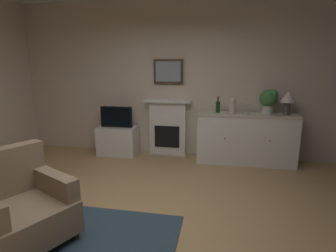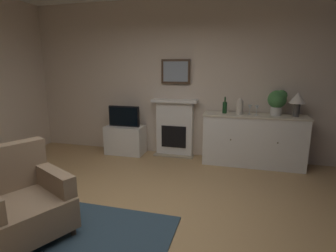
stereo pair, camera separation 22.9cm
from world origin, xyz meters
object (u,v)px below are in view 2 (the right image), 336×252
framed_picture (176,72)px  sideboard_cabinet (253,140)px  vase_decorative (240,107)px  fireplace_unit (175,128)px  tv_set (124,116)px  wine_glass_center (257,108)px  armchair (21,201)px  tv_cabinet (125,140)px  wine_glass_left (250,107)px  potted_plant_small (278,100)px  wine_bottle (225,107)px  table_lamp (298,100)px

framed_picture → sideboard_cabinet: bearing=-8.7°
sideboard_cabinet → vase_decorative: (-0.25, -0.05, 0.59)m
fireplace_unit → sideboard_cabinet: (1.45, -0.18, -0.10)m
vase_decorative → tv_set: 2.19m
wine_glass_center → armchair: size_ratio=0.16×
armchair → tv_cabinet: bearing=91.4°
armchair → sideboard_cabinet: bearing=48.9°
wine_glass_left → tv_set: bearing=-179.1°
framed_picture → potted_plant_small: bearing=-5.6°
vase_decorative → tv_set: size_ratio=0.45×
wine_bottle → armchair: 3.35m
wine_glass_left → fireplace_unit: bearing=173.8°
wine_glass_left → wine_glass_center: bearing=-28.2°
vase_decorative → sideboard_cabinet: bearing=11.1°
tv_cabinet → wine_glass_center: bearing=-1.1°
fireplace_unit → wine_glass_left: bearing=-6.2°
sideboard_cabinet → table_lamp: (0.65, 0.00, 0.73)m
wine_bottle → potted_plant_small: bearing=1.6°
wine_bottle → tv_cabinet: bearing=-179.8°
fireplace_unit → table_lamp: table_lamp is taller
table_lamp → potted_plant_small: (-0.30, 0.05, -0.02)m
tv_cabinet → potted_plant_small: 2.91m
sideboard_cabinet → tv_cabinet: bearing=179.6°
vase_decorative → wine_bottle: bearing=164.4°
vase_decorative → wine_glass_center: bearing=4.1°
tv_cabinet → armchair: 2.72m
sideboard_cabinet → potted_plant_small: (0.35, 0.05, 0.71)m
table_lamp → wine_glass_center: 0.64m
tv_cabinet → fireplace_unit: bearing=9.4°
wine_glass_center → tv_set: bearing=179.5°
sideboard_cabinet → potted_plant_small: bearing=7.4°
tv_set → potted_plant_small: size_ratio=1.44×
tv_set → potted_plant_small: bearing=1.1°
sideboard_cabinet → potted_plant_small: size_ratio=4.02×
wine_glass_center → sideboard_cabinet: bearing=130.0°
framed_picture → fireplace_unit: bearing=-90.0°
sideboard_cabinet → potted_plant_small: potted_plant_small is taller
wine_glass_center → armchair: 3.64m
potted_plant_small → table_lamp: bearing=-8.7°
wine_glass_left → tv_set: (-2.34, -0.04, -0.26)m
fireplace_unit → tv_set: 1.02m
fireplace_unit → potted_plant_small: size_ratio=2.56×
fireplace_unit → wine_bottle: (0.94, -0.16, 0.46)m
table_lamp → potted_plant_small: potted_plant_small is taller
armchair → tv_set: bearing=91.4°
fireplace_unit → potted_plant_small: 1.90m
sideboard_cabinet → fireplace_unit: bearing=173.0°
wine_glass_left → tv_cabinet: (-2.34, -0.01, -0.74)m
vase_decorative → framed_picture: bearing=167.1°
table_lamp → wine_glass_left: bearing=177.7°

